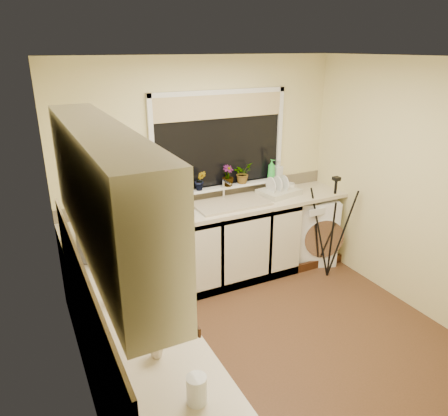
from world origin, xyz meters
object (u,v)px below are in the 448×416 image
(microwave, at_px, (101,235))
(washing_machine, at_px, (309,228))
(dish_rack, at_px, (279,192))
(glass_jug, at_px, (197,390))
(steel_jar, at_px, (118,294))
(plant_a, at_px, (175,182))
(plant_d, at_px, (242,173))
(tripod, at_px, (332,228))
(soap_bottle_clear, at_px, (278,169))
(kettle, at_px, (115,250))
(laptop, at_px, (170,209))
(plant_b, at_px, (200,180))
(cup_left, at_px, (157,350))
(soap_bottle_green, at_px, (271,169))
(plant_c, at_px, (228,176))
(cup_back, at_px, (289,188))

(microwave, bearing_deg, washing_machine, -65.92)
(dish_rack, relative_size, glass_jug, 2.99)
(dish_rack, xyz_separation_m, steel_jar, (-2.21, -1.38, 0.03))
(steel_jar, bearing_deg, plant_a, 57.33)
(steel_jar, bearing_deg, plant_d, 40.61)
(tripod, relative_size, soap_bottle_clear, 5.89)
(kettle, relative_size, soap_bottle_clear, 1.02)
(washing_machine, bearing_deg, laptop, -159.42)
(steel_jar, bearing_deg, plant_b, 50.11)
(microwave, height_order, plant_d, plant_d)
(laptop, xyz_separation_m, plant_d, (0.96, 0.22, 0.20))
(kettle, xyz_separation_m, plant_b, (1.16, 0.95, 0.16))
(microwave, bearing_deg, cup_left, -166.83)
(kettle, xyz_separation_m, plant_a, (0.89, 0.99, 0.17))
(tripod, distance_m, cup_left, 2.96)
(steel_jar, distance_m, plant_d, 2.41)
(kettle, relative_size, plant_b, 0.95)
(laptop, height_order, soap_bottle_green, soap_bottle_green)
(dish_rack, height_order, microwave, microwave)
(microwave, xyz_separation_m, cup_left, (-0.01, -1.48, -0.10))
(plant_a, height_order, cup_left, plant_a)
(glass_jug, height_order, plant_d, plant_d)
(plant_a, xyz_separation_m, soap_bottle_clear, (1.30, -0.00, -0.02))
(tripod, relative_size, plant_a, 4.96)
(kettle, bearing_deg, plant_b, 39.24)
(cup_left, bearing_deg, microwave, 89.70)
(plant_b, height_order, cup_left, plant_b)
(steel_jar, relative_size, plant_c, 0.51)
(washing_machine, xyz_separation_m, dish_rack, (-0.44, 0.06, 0.52))
(laptop, xyz_separation_m, plant_a, (0.15, 0.23, 0.21))
(washing_machine, distance_m, plant_b, 1.57)
(washing_machine, distance_m, plant_c, 1.29)
(microwave, distance_m, cup_back, 2.38)
(tripod, xyz_separation_m, cup_back, (-0.21, 0.55, 0.35))
(dish_rack, height_order, plant_b, plant_b)
(tripod, height_order, plant_b, plant_b)
(washing_machine, xyz_separation_m, microwave, (-2.58, -0.48, 0.63))
(glass_jug, height_order, plant_a, plant_a)
(plant_c, bearing_deg, plant_a, 176.95)
(kettle, height_order, dish_rack, kettle)
(glass_jug, bearing_deg, plant_c, 60.08)
(plant_b, xyz_separation_m, cup_left, (-1.22, -2.18, -0.22))
(laptop, xyz_separation_m, cup_left, (-0.80, -1.98, -0.02))
(glass_jug, height_order, steel_jar, glass_jug)
(glass_jug, distance_m, cup_back, 3.32)
(dish_rack, height_order, plant_c, plant_c)
(kettle, bearing_deg, plant_d, 29.86)
(steel_jar, xyz_separation_m, plant_a, (1.01, 1.57, 0.21))
(plant_b, xyz_separation_m, soap_bottle_clear, (1.02, 0.03, -0.01))
(steel_jar, distance_m, cup_back, 2.76)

